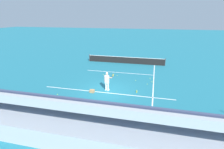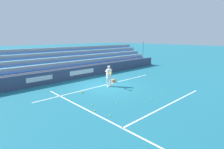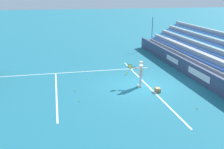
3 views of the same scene
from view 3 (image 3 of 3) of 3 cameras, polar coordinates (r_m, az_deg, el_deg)
The scene contains 16 objects.
ground_plane at distance 17.57m, azimuth 6.21°, elevation -2.54°, with size 160.00×160.00×0.00m, color #1E6B7F.
court_baseline_white at distance 17.73m, azimuth 7.74°, elevation -2.40°, with size 12.00×0.10×0.01m, color white.
court_sideline_white at distance 20.67m, azimuth -8.01°, elevation 0.52°, with size 0.10×12.00×0.01m, color white.
court_service_line_white at distance 16.74m, azimuth -12.01°, elevation -3.87°, with size 8.22×0.10×0.01m, color white.
back_wall_sponsor_board at distance 19.11m, azimuth 18.34°, elevation 0.06°, with size 24.22×0.25×1.10m.
tennis_player at distance 17.25m, azimuth 6.20°, elevation 0.22°, with size 0.75×0.95×1.71m.
ball_box_cardboard at distance 16.69m, azimuth 9.90°, elevation -3.33°, with size 0.40×0.30×0.26m, color #A87F51.
tennis_ball_toward_net at distance 16.72m, azimuth 0.23°, elevation -3.37°, with size 0.07×0.07×0.07m, color #CCE533.
tennis_ball_by_box at distance 15.25m, azimuth -7.07°, elevation -5.66°, with size 0.07×0.07×0.07m, color #CCE533.
tennis_ball_far_left at distance 16.78m, azimuth -7.90°, elevation -3.47°, with size 0.07×0.07×0.07m, color #CCE533.
tennis_ball_stray_back at distance 18.95m, azimuth -5.29°, elevation -0.89°, with size 0.07×0.07×0.07m, color #CCE533.
tennis_ball_midcourt at distance 14.92m, azimuth 18.07°, elevation -6.99°, with size 0.07×0.07×0.07m, color #CCE533.
tennis_ball_on_baseline at distance 20.55m, azimuth -5.77°, elevation 0.59°, with size 0.07×0.07×0.07m, color #CCE533.
tennis_ball_far_right at distance 20.26m, azimuth -3.38°, elevation 0.40°, with size 0.07×0.07×0.07m, color #CCE533.
tennis_ball_near_player at distance 20.27m, azimuth -8.53°, elevation 0.24°, with size 0.07×0.07×0.07m, color #CCE533.
water_bottle at distance 19.92m, azimuth 3.34°, elevation 0.32°, with size 0.07×0.07×0.22m, color yellow.
Camera 3 is at (-15.62, 5.33, 6.04)m, focal length 42.00 mm.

